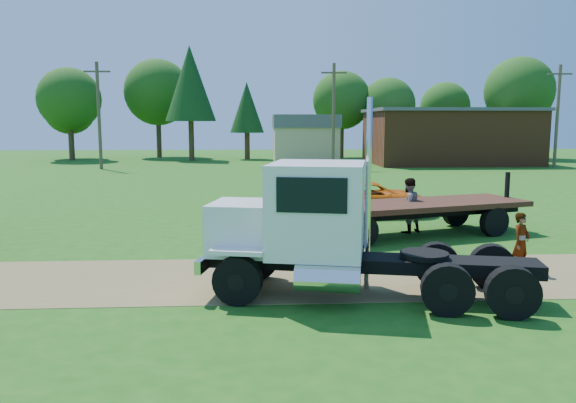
{
  "coord_description": "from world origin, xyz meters",
  "views": [
    {
      "loc": [
        -0.76,
        -13.85,
        3.92
      ],
      "look_at": [
        0.19,
        2.66,
        1.6
      ],
      "focal_mm": 35.0,
      "sensor_mm": 36.0,
      "label": 1
    }
  ],
  "objects": [
    {
      "name": "spectator_a",
      "position": [
        6.2,
        0.23,
        0.8
      ],
      "size": [
        0.69,
        0.65,
        1.59
      ],
      "primitive_type": "imported",
      "rotation": [
        0.0,
        0.0,
        0.61
      ],
      "color": "#999999",
      "rests_on": "ground"
    },
    {
      "name": "utility_poles",
      "position": [
        6.0,
        35.0,
        4.71
      ],
      "size": [
        42.2,
        0.28,
        9.0
      ],
      "color": "brown",
      "rests_on": "ground"
    },
    {
      "name": "orange_pickup",
      "position": [
        4.18,
        9.59,
        0.72
      ],
      "size": [
        5.37,
        2.83,
        1.44
      ],
      "primitive_type": "imported",
      "rotation": [
        0.0,
        0.0,
        1.66
      ],
      "color": "orange",
      "rests_on": "ground"
    },
    {
      "name": "spectator_b",
      "position": [
        4.69,
        5.76,
        0.99
      ],
      "size": [
        1.2,
        1.11,
        1.97
      ],
      "primitive_type": "imported",
      "rotation": [
        0.0,
        0.0,
        3.63
      ],
      "color": "#999999",
      "rests_on": "ground"
    },
    {
      "name": "white_semi_tractor",
      "position": [
        0.7,
        -1.39,
        1.54
      ],
      "size": [
        7.63,
        3.87,
        4.5
      ],
      "rotation": [
        0.0,
        0.0,
        -0.21
      ],
      "color": "black",
      "rests_on": "ground"
    },
    {
      "name": "brick_building",
      "position": [
        18.0,
        40.0,
        2.66
      ],
      "size": [
        15.4,
        10.4,
        5.3
      ],
      "color": "brown",
      "rests_on": "ground"
    },
    {
      "name": "dirt_track",
      "position": [
        0.0,
        0.0,
        0.01
      ],
      "size": [
        120.0,
        4.2,
        0.01
      ],
      "primitive_type": "cube",
      "color": "brown",
      "rests_on": "ground"
    },
    {
      "name": "flatbed_trailer",
      "position": [
        4.75,
        5.23,
        0.9
      ],
      "size": [
        8.6,
        4.76,
        2.11
      ],
      "rotation": [
        0.0,
        0.0,
        0.29
      ],
      "color": "#351911",
      "rests_on": "ground"
    },
    {
      "name": "tan_shed",
      "position": [
        4.0,
        40.0,
        2.42
      ],
      "size": [
        6.2,
        5.4,
        4.7
      ],
      "color": "tan",
      "rests_on": "ground"
    },
    {
      "name": "ground",
      "position": [
        0.0,
        0.0,
        0.0
      ],
      "size": [
        140.0,
        140.0,
        0.0
      ],
      "primitive_type": "plane",
      "color": "#195512",
      "rests_on": "ground"
    },
    {
      "name": "tree_row",
      "position": [
        2.71,
        49.31,
        6.72
      ],
      "size": [
        56.08,
        13.45,
        11.88
      ],
      "color": "#3E2F19",
      "rests_on": "ground"
    }
  ]
}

